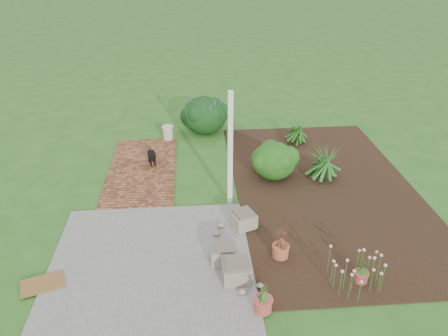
{
  "coord_description": "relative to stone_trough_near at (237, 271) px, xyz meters",
  "views": [
    {
      "loc": [
        -0.46,
        -7.75,
        5.08
      ],
      "look_at": [
        0.2,
        0.4,
        0.7
      ],
      "focal_mm": 35.0,
      "sensor_mm": 36.0,
      "label": 1
    }
  ],
  "objects": [
    {
      "name": "veranda_post",
      "position": [
        0.11,
        2.36,
        1.06
      ],
      "size": [
        0.1,
        0.1,
        2.5
      ],
      "primitive_type": "cube",
      "color": "white",
      "rests_on": "ground"
    },
    {
      "name": "terracotta_pot_bronze",
      "position": [
        0.84,
        0.52,
        -0.05
      ],
      "size": [
        0.3,
        0.3,
        0.23
      ],
      "primitive_type": "cylinder",
      "rotation": [
        0.0,
        0.0,
        0.03
      ],
      "color": "#AF5A3B",
      "rests_on": "garden_bed"
    },
    {
      "name": "terracotta_pot_small_left",
      "position": [
        2.04,
        -0.22,
        -0.07
      ],
      "size": [
        0.24,
        0.24,
        0.19
      ],
      "primitive_type": "cylinder",
      "rotation": [
        0.0,
        0.0,
        -0.08
      ],
      "color": "#A54537",
      "rests_on": "garden_bed"
    },
    {
      "name": "cream_ceramic_urn",
      "position": [
        -1.31,
        5.74,
        0.03
      ],
      "size": [
        0.3,
        0.3,
        0.37
      ],
      "primitive_type": "cylinder",
      "rotation": [
        0.0,
        0.0,
        0.06
      ],
      "color": "beige",
      "rests_on": "brick_path"
    },
    {
      "name": "purple_flowering_bush",
      "position": [
        -0.26,
        6.27,
        0.34
      ],
      "size": [
        1.46,
        1.46,
        1.07
      ],
      "primitive_type": "ellipsoid",
      "rotation": [
        0.0,
        0.0,
        -0.17
      ],
      "color": "black",
      "rests_on": "ground"
    },
    {
      "name": "black_dog",
      "position": [
        -1.65,
        4.21,
        0.1
      ],
      "size": [
        0.23,
        0.48,
        0.42
      ],
      "rotation": [
        0.0,
        0.0,
        0.25
      ],
      "color": "black",
      "rests_on": "brick_path"
    },
    {
      "name": "coir_doormat",
      "position": [
        -3.17,
        0.11,
        -0.14
      ],
      "size": [
        0.78,
        0.63,
        0.02
      ],
      "primitive_type": "cube",
      "rotation": [
        0.0,
        0.0,
        0.32
      ],
      "color": "brown",
      "rests_on": "concrete_patio"
    },
    {
      "name": "pink_flower_patch",
      "position": [
        1.89,
        -0.3,
        0.15
      ],
      "size": [
        1.08,
        1.08,
        0.62
      ],
      "primitive_type": null,
      "rotation": [
        0.0,
        0.0,
        -0.11
      ],
      "color": "#113D0F",
      "rests_on": "garden_bed"
    },
    {
      "name": "evergreen_shrub",
      "position": [
        1.23,
        3.4,
        0.27
      ],
      "size": [
        1.14,
        1.14,
        0.87
      ],
      "primitive_type": "ellipsoid",
      "rotation": [
        0.0,
        0.0,
        -0.12
      ],
      "color": "#12390C",
      "rests_on": "garden_bed"
    },
    {
      "name": "concrete_patio",
      "position": [
        -1.44,
        0.51,
        -0.17
      ],
      "size": [
        3.5,
        3.5,
        0.04
      ],
      "primitive_type": "cube",
      "color": "slate",
      "rests_on": "ground"
    },
    {
      "name": "stone_trough_mid",
      "position": [
        -0.16,
        0.46,
        -0.01
      ],
      "size": [
        0.47,
        0.47,
        0.28
      ],
      "primitive_type": "cube",
      "rotation": [
        0.0,
        0.0,
        -0.11
      ],
      "color": "gray",
      "rests_on": "concrete_patio"
    },
    {
      "name": "stone_trough_far",
      "position": [
        0.29,
        1.46,
        -0.01
      ],
      "size": [
        0.55,
        0.55,
        0.28
      ],
      "primitive_type": "cube",
      "rotation": [
        0.0,
        0.0,
        0.38
      ],
      "color": "gray",
      "rests_on": "concrete_patio"
    },
    {
      "name": "agapanthus_clump_front",
      "position": [
        2.2,
        5.24,
        0.23
      ],
      "size": [
        1.12,
        1.12,
        0.79
      ],
      "primitive_type": null,
      "rotation": [
        0.0,
        0.0,
        -0.32
      ],
      "color": "#0B390A",
      "rests_on": "garden_bed"
    },
    {
      "name": "terracotta_pot_small_right",
      "position": [
        0.33,
        -0.72,
        -0.05
      ],
      "size": [
        0.3,
        0.3,
        0.23
      ],
      "primitive_type": "cylinder",
      "rotation": [
        0.0,
        0.0,
        -0.13
      ],
      "color": "#B0443B",
      "rests_on": "garden_bed"
    },
    {
      "name": "brick_path",
      "position": [
        -1.89,
        4.01,
        -0.17
      ],
      "size": [
        1.6,
        3.5,
        0.04
      ],
      "primitive_type": "cube",
      "color": "#5B2F1C",
      "rests_on": "ground"
    },
    {
      "name": "agapanthus_clump_back",
      "position": [
        2.36,
        3.26,
        0.29
      ],
      "size": [
        1.18,
        1.18,
        0.91
      ],
      "primitive_type": null,
      "rotation": [
        0.0,
        0.0,
        -0.19
      ],
      "color": "#0E3E14",
      "rests_on": "garden_bed"
    },
    {
      "name": "garden_bed",
      "position": [
        2.31,
        2.76,
        -0.18
      ],
      "size": [
        4.0,
        7.0,
        0.03
      ],
      "primitive_type": "cube",
      "color": "black",
      "rests_on": "ground"
    },
    {
      "name": "ground",
      "position": [
        -0.19,
        2.26,
        -0.19
      ],
      "size": [
        80.0,
        80.0,
        0.0
      ],
      "primitive_type": "plane",
      "color": "#2B591C",
      "rests_on": "ground"
    },
    {
      "name": "stone_trough_near",
      "position": [
        0.0,
        0.0,
        0.0
      ],
      "size": [
        0.48,
        0.48,
        0.31
      ],
      "primitive_type": "cube",
      "rotation": [
        0.0,
        0.0,
        0.03
      ],
      "color": "#736F57",
      "rests_on": "concrete_patio"
    }
  ]
}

